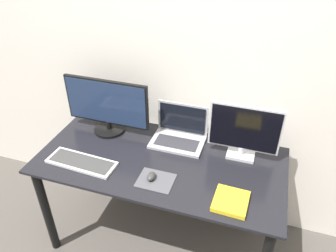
# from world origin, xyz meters

# --- Properties ---
(wall_back) EXTENTS (7.00, 0.05, 2.50)m
(wall_back) POSITION_xyz_m (0.00, 0.81, 1.25)
(wall_back) COLOR silver
(wall_back) RESTS_ON ground_plane
(desk) EXTENTS (1.54, 0.74, 0.76)m
(desk) POSITION_xyz_m (0.00, 0.37, 0.62)
(desk) COLOR black
(desk) RESTS_ON ground_plane
(monitor_left) EXTENTS (0.59, 0.21, 0.39)m
(monitor_left) POSITION_xyz_m (-0.45, 0.56, 0.95)
(monitor_left) COLOR black
(monitor_left) RESTS_ON desk
(monitor_right) EXTENTS (0.43, 0.12, 0.36)m
(monitor_right) POSITION_xyz_m (0.47, 0.56, 0.95)
(monitor_right) COLOR silver
(monitor_right) RESTS_ON desk
(laptop) EXTENTS (0.35, 0.24, 0.24)m
(laptop) POSITION_xyz_m (0.05, 0.61, 0.82)
(laptop) COLOR #ADADB2
(laptop) RESTS_ON desk
(keyboard) EXTENTS (0.44, 0.18, 0.02)m
(keyboard) POSITION_xyz_m (-0.45, 0.18, 0.77)
(keyboard) COLOR silver
(keyboard) RESTS_ON desk
(mousepad) EXTENTS (0.21, 0.17, 0.00)m
(mousepad) POSITION_xyz_m (0.04, 0.18, 0.76)
(mousepad) COLOR #47474C
(mousepad) RESTS_ON desk
(mouse) EXTENTS (0.05, 0.07, 0.04)m
(mouse) POSITION_xyz_m (0.01, 0.18, 0.78)
(mouse) COLOR #333333
(mouse) RESTS_ON mousepad
(book) EXTENTS (0.19, 0.20, 0.03)m
(book) POSITION_xyz_m (0.48, 0.14, 0.77)
(book) COLOR yellow
(book) RESTS_ON desk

